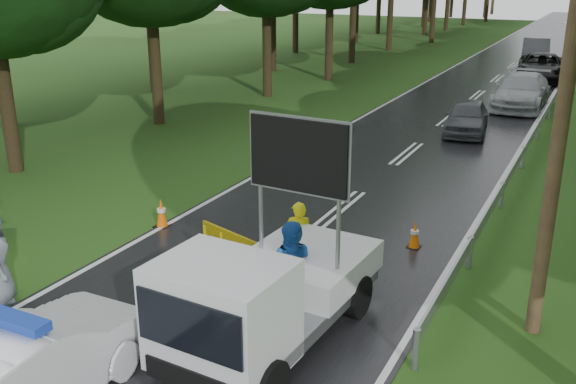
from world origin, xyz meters
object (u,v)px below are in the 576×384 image
Objects in this scene: barrier at (249,253)px; queue_car_first at (467,117)px; civilian at (294,273)px; officer at (298,239)px; queue_car_second at (522,91)px; queue_car_fourth at (536,51)px; work_truck at (263,295)px; queue_car_third at (541,67)px; police_sedan at (23,371)px.

queue_car_first reaches higher than barrier.
officer is at bearing 95.57° from civilian.
queue_car_first is at bearing -100.48° from queue_car_second.
queue_car_fourth is at bearing 95.14° from queue_car_second.
barrier is 36.95m from queue_car_fourth.
work_truck is 1.06m from civilian.
queue_car_fourth is at bearing 93.00° from queue_car_third.
civilian is 0.35× the size of queue_car_second.
officer is 13.74m from queue_car_first.
police_sedan is 5.77m from officer.
officer reaches higher than police_sedan.
barrier is at bearing -101.39° from queue_car_first.
barrier is at bearing 40.76° from officer.
barrier is at bearing -102.67° from police_sedan.
queue_car_fourth is (0.39, 35.82, 0.01)m from officer.
police_sedan is at bearing -103.44° from queue_car_first.
work_truck is 0.95× the size of queue_car_fourth.
civilian is 0.49× the size of queue_car_first.
queue_car_fourth is at bearing -92.82° from police_sedan.
queue_car_fourth reaches higher than police_sedan.
queue_car_first is at bearing 104.70° from barrier.
civilian is at bearing 88.24° from officer.
queue_car_second is at bearing -95.43° from queue_car_third.
police_sedan is 2.32× the size of civilian.
barrier is 1.64× the size of officer.
queue_car_fourth reaches higher than officer.
police_sedan is at bearing -99.09° from queue_car_fourth.
barrier is (0.98, 4.46, 0.14)m from police_sedan.
queue_car_second is at bearing 90.82° from work_truck.
officer is 28.14m from queue_car_third.
queue_car_third reaches higher than barrier.
barrier is 1.41× the size of civilian.
queue_car_first is at bearing -95.98° from police_sedan.
barrier is 0.47× the size of queue_car_third.
police_sedan is 4.57m from barrier.
civilian is at bearing -119.03° from police_sedan.
queue_car_third is (1.13, 14.36, 0.12)m from queue_car_first.
queue_car_fourth is at bearing 82.48° from queue_car_first.
civilian reaches higher than queue_car_second.
officer is at bearing 107.09° from work_truck.
civilian reaches higher than police_sedan.
work_truck is 16.41m from queue_car_first.
work_truck is 1.79× the size of barrier.
queue_car_third is (-0.05, 8.36, 0.01)m from queue_car_second.
queue_car_third is at bearing -118.45° from officer.
work_truck is 38.50m from queue_car_fourth.
barrier is at bearing -99.90° from queue_car_third.
work_truck reaches higher than barrier.
civilian is at bearing -96.03° from queue_car_fourth.
barrier is at bearing 129.73° from work_truck.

